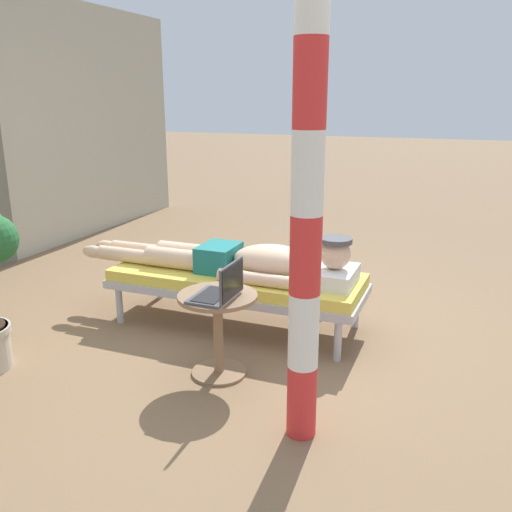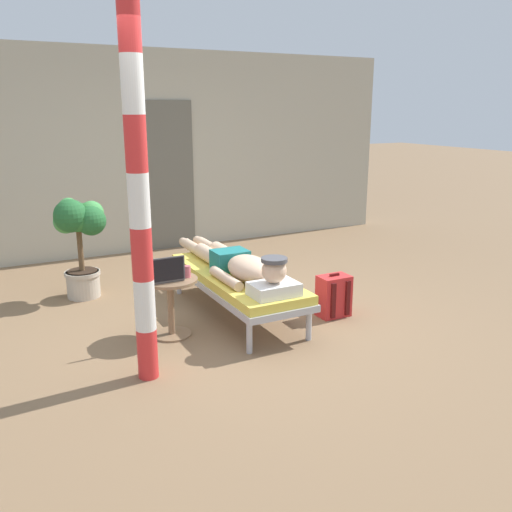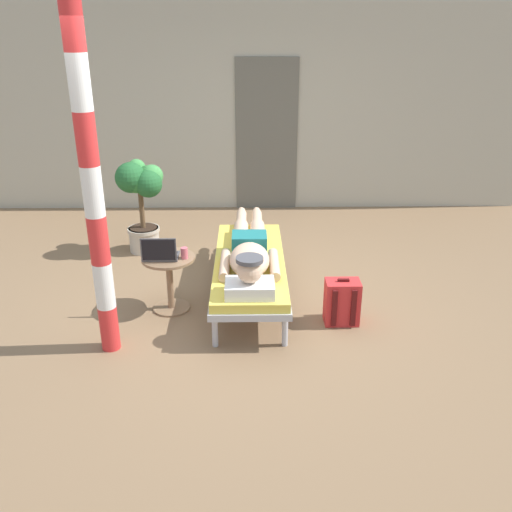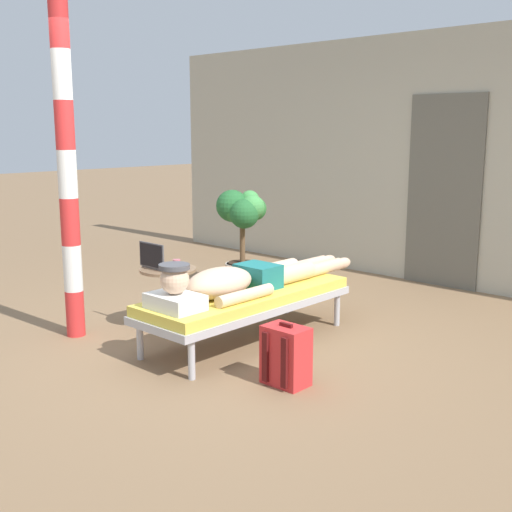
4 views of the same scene
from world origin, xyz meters
The scene contains 11 objects.
ground_plane centered at (0.00, 0.00, 0.00)m, with size 40.00×40.00×0.00m, color #846647.
house_wall_back centered at (0.14, 3.10, 1.35)m, with size 7.60×0.20×2.70m, color #B2AD99.
house_door_panel centered at (0.38, 2.99, 1.02)m, with size 0.84×0.03×2.04m, color #625F54.
lounge_chair centered at (0.14, 0.20, 0.35)m, with size 0.67×1.88×0.42m.
person_reclining centered at (0.14, 0.13, 0.52)m, with size 0.53×2.17×0.33m.
side_table centered at (-0.59, 0.00, 0.36)m, with size 0.48×0.48×0.52m.
laptop centered at (-0.65, -0.06, 0.58)m, with size 0.31×0.24×0.23m.
drink_glass centered at (-0.44, -0.03, 0.57)m, with size 0.06×0.06×0.10m, color #D86672.
backpack centered at (0.95, -0.26, 0.20)m, with size 0.30×0.26×0.42m.
potted_plant centered at (-1.07, 1.39, 0.71)m, with size 0.52×0.52×1.06m.
porch_post centered at (-1.00, -0.66, 1.33)m, with size 0.15×0.15×2.66m.
Camera 2 is at (-2.01, -4.33, 1.95)m, focal length 38.55 mm.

